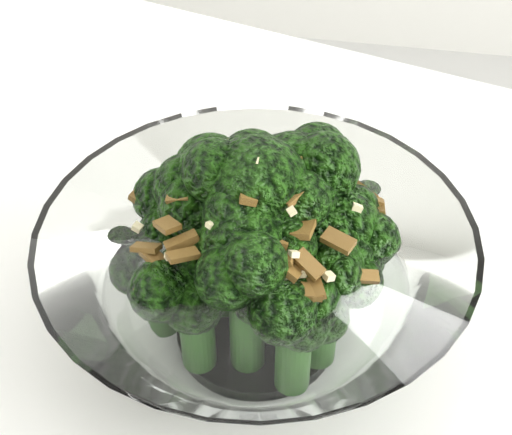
# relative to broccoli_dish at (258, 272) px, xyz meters

# --- Properties ---
(broccoli_dish) EXTENTS (0.25, 0.25, 0.15)m
(broccoli_dish) POSITION_rel_broccoli_dish_xyz_m (0.00, 0.00, 0.00)
(broccoli_dish) COLOR white
(broccoli_dish) RESTS_ON table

